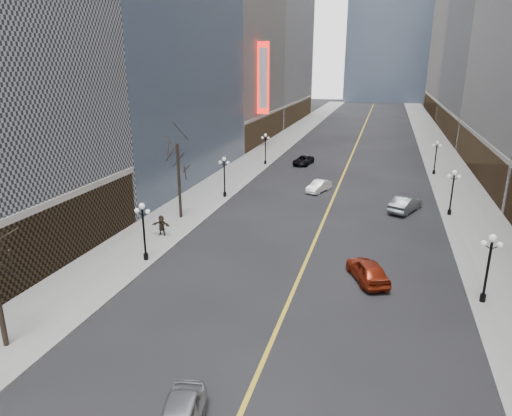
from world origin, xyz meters
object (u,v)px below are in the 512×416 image
Objects in this scene: streetlamp_east_2 at (453,188)px; streetlamp_east_3 at (436,154)px; streetlamp_west_1 at (143,226)px; streetlamp_west_2 at (224,173)px; car_nb_mid at (319,186)px; streetlamp_west_3 at (265,146)px; streetlamp_east_1 at (489,261)px; car_sb_far at (405,204)px; car_sb_mid at (368,270)px; car_nb_far at (303,160)px.

streetlamp_east_2 and streetlamp_east_3 have the same top height.
streetlamp_west_1 is 1.00× the size of streetlamp_west_2.
car_nb_mid is (9.80, 5.41, -2.24)m from streetlamp_west_2.
streetlamp_east_3 is at bearing 0.00° from streetlamp_west_3.
streetlamp_west_1 is at bearing -92.60° from car_nb_mid.
streetlamp_east_1 is 1.00× the size of streetlamp_west_2.
car_sb_far is at bearing -42.44° from streetlamp_west_3.
streetlamp_east_1 is 29.68m from streetlamp_west_2.
car_nb_far is at bearing -96.74° from car_sb_mid.
streetlamp_east_3 is 0.97× the size of car_sb_mid.
streetlamp_west_1 is 38.28m from car_nb_far.
car_nb_far is at bearing 115.71° from streetlamp_east_1.
streetlamp_west_2 is at bearing 90.00° from streetlamp_west_1.
streetlamp_east_2 is 1.12× the size of car_nb_mid.
streetlamp_west_1 is 18.00m from streetlamp_west_2.
streetlamp_east_1 is 1.00× the size of streetlamp_east_2.
car_nb_mid is at bearing 28.90° from streetlamp_west_2.
streetlamp_east_1 is at bearing 126.44° from car_sb_far.
car_sb_far is (-4.19, 18.26, -2.08)m from streetlamp_east_1.
streetlamp_west_2 is 0.91× the size of car_sb_far.
streetlamp_east_3 reaches higher than car_sb_mid.
streetlamp_east_2 is 0.97× the size of car_sb_mid.
streetlamp_west_1 reaches higher than car_sb_mid.
streetlamp_east_1 is at bearing -37.33° from streetlamp_west_2.
streetlamp_west_3 is 1.12× the size of car_nb_mid.
car_nb_far is at bearing 18.84° from streetlamp_west_3.
car_sb_far reaches higher than car_sb_mid.
streetlamp_west_2 is at bearing 142.67° from streetlamp_east_1.
streetlamp_east_3 reaches higher than car_nb_mid.
streetlamp_east_1 is 1.00× the size of streetlamp_west_3.
streetlamp_west_2 is (-23.60, 18.00, 0.00)m from streetlamp_east_1.
streetlamp_west_3 is (0.00, 18.00, 0.00)m from streetlamp_west_2.
streetlamp_west_1 is 16.63m from car_sb_mid.
streetlamp_west_3 is 38.45m from car_sb_mid.
car_sb_far is (19.41, 0.26, -2.08)m from streetlamp_west_2.
streetlamp_west_3 reaches higher than car_sb_mid.
streetlamp_east_3 is at bearing 62.49° from car_nb_mid.
streetlamp_east_1 is 1.12× the size of car_nb_mid.
streetlamp_east_2 and streetlamp_west_2 have the same top height.
streetlamp_west_3 is 16.11m from car_nb_mid.
streetlamp_east_2 reaches higher than car_nb_far.
streetlamp_east_2 is at bearing -90.00° from streetlamp_east_3.
car_nb_far is (5.38, 1.84, -2.25)m from streetlamp_west_3.
streetlamp_west_2 is 1.12× the size of car_nb_mid.
streetlamp_east_3 is 23.60m from streetlamp_west_3.
streetlamp_west_1 and streetlamp_west_2 have the same top height.
streetlamp_east_1 reaches higher than car_nb_mid.
car_nb_mid is (-13.80, 5.41, -2.24)m from streetlamp_east_2.
streetlamp_east_3 is 1.12× the size of car_nb_mid.
car_nb_mid is at bearing -63.95° from car_nb_far.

